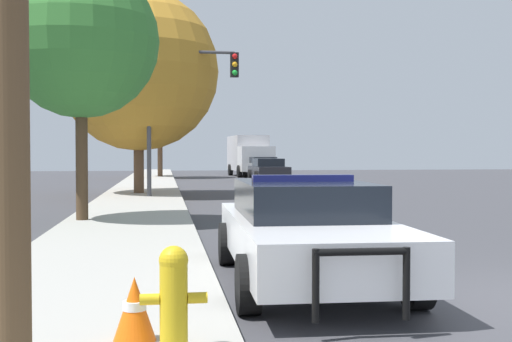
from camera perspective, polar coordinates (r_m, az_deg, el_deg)
The scene contains 11 objects.
sidewalk_left at distance 7.02m, azimuth -15.15°, elevation -12.07°, with size 3.00×110.00×0.13m.
police_car at distance 8.53m, azimuth 4.40°, elevation -5.13°, with size 2.19×5.11×1.42m.
fire_hydrant at distance 5.28m, azimuth -7.33°, elevation -10.85°, with size 0.54×0.24×0.85m.
traffic_light at distance 23.78m, azimuth -6.42°, elevation 6.96°, with size 3.37×0.35×5.44m.
car_background_distant at distance 43.03m, azimuth 0.51°, elevation 0.38°, with size 2.18×4.30×1.43m.
car_background_oncoming at distance 37.13m, azimuth 1.12°, elevation 0.13°, with size 2.05×4.17×1.38m.
box_truck at distance 46.96m, azimuth -0.61°, elevation 1.47°, with size 2.79×6.97×2.96m.
tree_sidewalk_far at distance 43.83m, azimuth -8.54°, elevation 5.48°, with size 4.87×4.87×6.98m.
tree_sidewalk_near at distance 15.93m, azimuth -15.31°, elevation 11.10°, with size 3.67×3.67×6.07m.
tree_sidewalk_mid at distance 25.96m, azimuth -10.42°, elevation 8.77°, with size 6.34×6.34×8.00m.
traffic_cone at distance 5.63m, azimuth -10.75°, elevation -11.92°, with size 0.36×0.36×0.54m.
Camera 1 is at (-4.27, -6.77, 1.72)m, focal length 45.00 mm.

